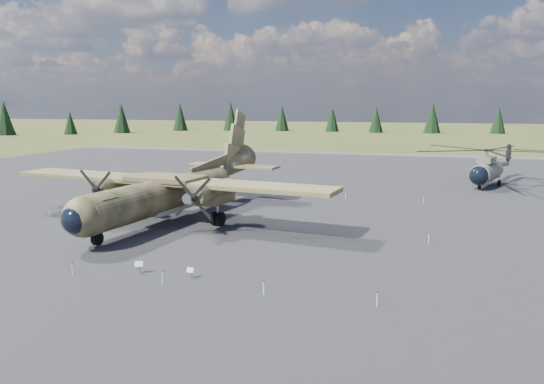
# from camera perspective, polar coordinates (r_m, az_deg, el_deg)

# --- Properties ---
(ground) EXTENTS (500.00, 500.00, 0.00)m
(ground) POSITION_cam_1_polar(r_m,az_deg,el_deg) (43.76, -5.70, -3.94)
(ground) COLOR #515425
(ground) RESTS_ON ground
(apron) EXTENTS (120.00, 120.00, 0.04)m
(apron) POSITION_cam_1_polar(r_m,az_deg,el_deg) (52.95, -1.65, -1.53)
(apron) COLOR #545458
(apron) RESTS_ON ground
(transport_plane) EXTENTS (30.59, 27.63, 10.06)m
(transport_plane) POSITION_cam_1_polar(r_m,az_deg,el_deg) (47.26, -10.56, 0.52)
(transport_plane) COLOR #343A1F
(transport_plane) RESTS_ON ground
(helicopter_near) EXTENTS (23.20, 23.25, 4.64)m
(helicopter_near) POSITION_cam_1_polar(r_m,az_deg,el_deg) (70.15, 22.16, 3.21)
(helicopter_near) COLOR slate
(helicopter_near) RESTS_ON ground
(info_placard_left) EXTENTS (0.53, 0.36, 0.78)m
(info_placard_left) POSITION_cam_1_polar(r_m,az_deg,el_deg) (33.22, -14.12, -7.65)
(info_placard_left) COLOR gray
(info_placard_left) RESTS_ON ground
(info_placard_right) EXTENTS (0.42, 0.18, 0.67)m
(info_placard_right) POSITION_cam_1_polar(r_m,az_deg,el_deg) (31.76, -8.78, -8.41)
(info_placard_right) COLOR gray
(info_placard_right) RESTS_ON ground
(barrier_fence) EXTENTS (33.12, 29.62, 0.85)m
(barrier_fence) POSITION_cam_1_polar(r_m,az_deg,el_deg) (43.75, -6.31, -3.28)
(barrier_fence) COLOR silver
(barrier_fence) RESTS_ON ground
(treeline) EXTENTS (316.86, 317.62, 10.93)m
(treeline) POSITION_cam_1_polar(r_m,az_deg,el_deg) (40.46, -7.62, 1.86)
(treeline) COLOR black
(treeline) RESTS_ON ground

